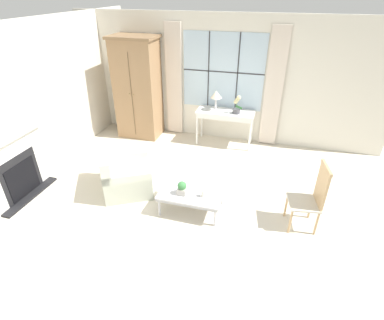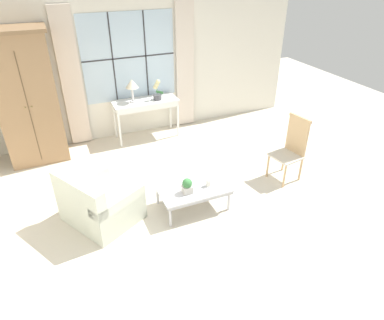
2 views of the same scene
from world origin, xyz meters
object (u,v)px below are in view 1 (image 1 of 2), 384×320
object	(u,v)px
fireplace	(13,164)
console_table	(225,115)
pillar_candle	(204,194)
coffee_table	(192,193)
potted_plant_small	(182,188)
table_lamp	(216,95)
potted_orchid	(237,106)
armoire	(138,88)
armchair_upholstered	(126,176)
side_chair_wooden	(313,195)

from	to	relation	value
fireplace	console_table	distance (m)	4.31
console_table	pillar_candle	world-z (taller)	console_table
coffee_table	pillar_candle	size ratio (longest dim) A/B	8.06
console_table	potted_plant_small	bearing A→B (deg)	-94.08
table_lamp	potted_plant_small	size ratio (longest dim) A/B	1.97
console_table	coffee_table	distance (m)	2.59
fireplace	potted_orchid	bearing A→B (deg)	41.83
armoire	potted_plant_small	world-z (taller)	armoire
potted_orchid	armchair_upholstered	xyz separation A→B (m)	(-1.63, -2.26, -0.69)
potted_orchid	potted_plant_small	distance (m)	2.69
table_lamp	potted_plant_small	world-z (taller)	table_lamp
side_chair_wooden	potted_plant_small	distance (m)	1.98
table_lamp	armchair_upholstered	size ratio (longest dim) A/B	0.37
armchair_upholstered	pillar_candle	xyz separation A→B (m)	(1.54, -0.32, 0.14)
table_lamp	armoire	bearing A→B (deg)	-177.70
table_lamp	potted_orchid	world-z (taller)	table_lamp
table_lamp	potted_plant_small	xyz separation A→B (m)	(0.05, -2.67, -0.67)
table_lamp	side_chair_wooden	size ratio (longest dim) A/B	0.41
armoire	side_chair_wooden	size ratio (longest dim) A/B	2.13
potted_orchid	pillar_candle	distance (m)	2.64
console_table	potted_plant_small	world-z (taller)	console_table
coffee_table	pillar_candle	distance (m)	0.25
fireplace	pillar_candle	world-z (taller)	fireplace
fireplace	console_table	size ratio (longest dim) A/B	1.49
potted_orchid	side_chair_wooden	bearing A→B (deg)	-57.46
table_lamp	potted_orchid	bearing A→B (deg)	-7.30
potted_orchid	coffee_table	size ratio (longest dim) A/B	0.40
console_table	side_chair_wooden	world-z (taller)	side_chair_wooden
side_chair_wooden	potted_plant_small	xyz separation A→B (m)	(-1.96, -0.22, -0.11)
fireplace	armoire	xyz separation A→B (m)	(0.98, 2.96, 0.52)
armchair_upholstered	pillar_candle	bearing A→B (deg)	-11.90
fireplace	potted_orchid	distance (m)	4.47
console_table	side_chair_wooden	size ratio (longest dim) A/B	1.19
armchair_upholstered	coffee_table	size ratio (longest dim) A/B	1.21
table_lamp	console_table	bearing A→B (deg)	-2.71
armoire	console_table	size ratio (longest dim) A/B	1.80
table_lamp	coffee_table	size ratio (longest dim) A/B	0.44
armoire	side_chair_wooden	world-z (taller)	armoire
potted_orchid	coffee_table	world-z (taller)	potted_orchid
armoire	table_lamp	bearing A→B (deg)	2.30
side_chair_wooden	potted_plant_small	bearing A→B (deg)	-173.50
potted_orchid	pillar_candle	xyz separation A→B (m)	(-0.09, -2.58, -0.55)
armchair_upholstered	coffee_table	xyz separation A→B (m)	(1.32, -0.25, 0.05)
armoire	fireplace	bearing A→B (deg)	-108.28
console_table	table_lamp	world-z (taller)	table_lamp
side_chair_wooden	coffee_table	distance (m)	1.86
potted_plant_small	pillar_candle	world-z (taller)	potted_plant_small
console_table	side_chair_wooden	xyz separation A→B (m)	(1.77, -2.44, -0.12)
coffee_table	table_lamp	bearing A→B (deg)	93.85
console_table	potted_orchid	size ratio (longest dim) A/B	3.20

